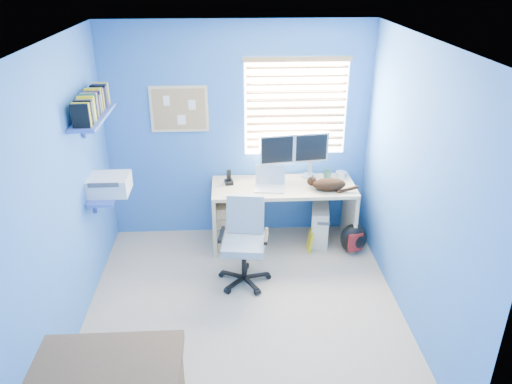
{
  "coord_description": "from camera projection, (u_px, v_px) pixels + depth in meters",
  "views": [
    {
      "loc": [
        -0.1,
        -3.84,
        3.06
      ],
      "look_at": [
        0.15,
        0.65,
        0.95
      ],
      "focal_mm": 35.0,
      "sensor_mm": 36.0,
      "label": 1
    }
  ],
  "objects": [
    {
      "name": "desk",
      "position": [
        283.0,
        214.0,
        5.78
      ],
      "size": [
        1.61,
        0.65,
        0.74
      ],
      "primitive_type": "cube",
      "color": "#D1B785",
      "rests_on": "floor"
    },
    {
      "name": "wall_right",
      "position": [
        415.0,
        189.0,
        4.32
      ],
      "size": [
        0.01,
        3.2,
        2.5
      ],
      "primitive_type": "cube",
      "color": "blue",
      "rests_on": "ground"
    },
    {
      "name": "floor",
      "position": [
        244.0,
        311.0,
        4.78
      ],
      "size": [
        3.0,
        3.2,
        0.0
      ],
      "primitive_type": "cube",
      "color": "#BAA996",
      "rests_on": "ground"
    },
    {
      "name": "cat",
      "position": [
        329.0,
        184.0,
        5.49
      ],
      "size": [
        0.42,
        0.32,
        0.13
      ],
      "primitive_type": "ellipsoid",
      "rotation": [
        0.0,
        0.0,
        -0.38
      ],
      "color": "black",
      "rests_on": "desk"
    },
    {
      "name": "drawer_boxes",
      "position": [
        233.0,
        224.0,
        5.77
      ],
      "size": [
        0.35,
        0.28,
        0.54
      ],
      "primitive_type": "cube",
      "color": "tan",
      "rests_on": "floor"
    },
    {
      "name": "corkboard",
      "position": [
        179.0,
        109.0,
        5.52
      ],
      "size": [
        0.64,
        0.02,
        0.52
      ],
      "color": "#D1B785",
      "rests_on": "ground"
    },
    {
      "name": "wall_left",
      "position": [
        64.0,
        197.0,
        4.17
      ],
      "size": [
        0.01,
        3.2,
        2.5
      ],
      "primitive_type": "cube",
      "color": "blue",
      "rests_on": "ground"
    },
    {
      "name": "office_chair",
      "position": [
        244.0,
        252.0,
        5.11
      ],
      "size": [
        0.58,
        0.58,
        0.89
      ],
      "color": "black",
      "rests_on": "floor"
    },
    {
      "name": "yellow_book",
      "position": [
        310.0,
        241.0,
        5.72
      ],
      "size": [
        0.03,
        0.17,
        0.24
      ],
      "primitive_type": "cube",
      "color": "yellow",
      "rests_on": "floor"
    },
    {
      "name": "phone",
      "position": [
        229.0,
        177.0,
        5.63
      ],
      "size": [
        0.11,
        0.12,
        0.17
      ],
      "primitive_type": "cube",
      "rotation": [
        0.0,
        0.0,
        0.18
      ],
      "color": "black",
      "rests_on": "desk"
    },
    {
      "name": "ceiling",
      "position": [
        241.0,
        41.0,
        3.72
      ],
      "size": [
        3.0,
        3.2,
        0.0
      ],
      "primitive_type": "cube",
      "color": "white",
      "rests_on": "wall_back"
    },
    {
      "name": "wall_shelves",
      "position": [
        99.0,
        146.0,
        4.78
      ],
      "size": [
        0.42,
        0.9,
        1.05
      ],
      "color": "#3956B4",
      "rests_on": "ground"
    },
    {
      "name": "monitor_right",
      "position": [
        311.0,
        155.0,
        5.74
      ],
      "size": [
        0.41,
        0.17,
        0.54
      ],
      "primitive_type": "cube",
      "rotation": [
        0.0,
        0.0,
        0.12
      ],
      "color": "silver",
      "rests_on": "desk"
    },
    {
      "name": "cd_spindle",
      "position": [
        341.0,
        175.0,
        5.81
      ],
      "size": [
        0.13,
        0.13,
        0.07
      ],
      "primitive_type": "cylinder",
      "color": "silver",
      "rests_on": "desk"
    },
    {
      "name": "laptop",
      "position": [
        270.0,
        180.0,
        5.49
      ],
      "size": [
        0.36,
        0.3,
        0.22
      ],
      "primitive_type": "cube",
      "rotation": [
        0.0,
        0.0,
        -0.13
      ],
      "color": "silver",
      "rests_on": "desk"
    },
    {
      "name": "mug",
      "position": [
        327.0,
        175.0,
        5.78
      ],
      "size": [
        0.1,
        0.09,
        0.1
      ],
      "primitive_type": "imported",
      "color": "#35715B",
      "rests_on": "desk"
    },
    {
      "name": "tower_pc",
      "position": [
        320.0,
        224.0,
        5.87
      ],
      "size": [
        0.26,
        0.46,
        0.45
      ],
      "primitive_type": "cube",
      "rotation": [
        0.0,
        0.0,
        -0.16
      ],
      "color": "beige",
      "rests_on": "floor"
    },
    {
      "name": "wall_back",
      "position": [
        238.0,
        133.0,
        5.69
      ],
      "size": [
        3.0,
        0.01,
        2.5
      ],
      "primitive_type": "cube",
      "color": "blue",
      "rests_on": "ground"
    },
    {
      "name": "monitor_left",
      "position": [
        277.0,
        157.0,
        5.67
      ],
      "size": [
        0.41,
        0.18,
        0.54
      ],
      "primitive_type": "cube",
      "rotation": [
        0.0,
        0.0,
        0.16
      ],
      "color": "silver",
      "rests_on": "desk"
    },
    {
      "name": "wall_front",
      "position": [
        252.0,
        314.0,
        2.8
      ],
      "size": [
        3.0,
        0.01,
        2.5
      ],
      "primitive_type": "cube",
      "color": "blue",
      "rests_on": "ground"
    },
    {
      "name": "window_blinds",
      "position": [
        296.0,
        108.0,
        5.57
      ],
      "size": [
        1.15,
        0.05,
        1.1
      ],
      "color": "white",
      "rests_on": "ground"
    },
    {
      "name": "backpack",
      "position": [
        353.0,
        238.0,
        5.67
      ],
      "size": [
        0.36,
        0.32,
        0.36
      ],
      "primitive_type": "ellipsoid",
      "rotation": [
        0.0,
        0.0,
        0.34
      ],
      "color": "black",
      "rests_on": "floor"
    }
  ]
}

